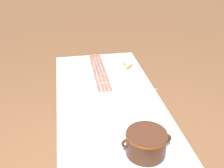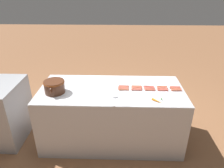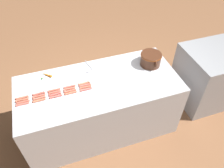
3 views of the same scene
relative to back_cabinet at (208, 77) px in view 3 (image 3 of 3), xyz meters
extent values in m
plane|color=brown|center=(0.01, -1.80, -0.47)|extent=(20.00, 20.00, 0.00)
cube|color=#ADAFB5|center=(0.01, -1.80, -0.02)|extent=(0.96, 2.09, 0.90)
cube|color=silver|center=(0.01, -1.80, 0.43)|extent=(0.94, 2.05, 0.00)
cube|color=#939599|center=(0.00, 0.00, 0.00)|extent=(0.82, 0.84, 0.94)
cylinder|color=#C2644B|center=(-0.03, -2.73, 0.44)|extent=(0.03, 0.13, 0.03)
sphere|color=#C2644B|center=(-0.03, -2.80, 0.44)|extent=(0.03, 0.03, 0.03)
sphere|color=#C2644B|center=(-0.03, -2.66, 0.44)|extent=(0.03, 0.03, 0.03)
cylinder|color=#C85B4C|center=(-0.03, -2.54, 0.44)|extent=(0.03, 0.13, 0.03)
sphere|color=#C85B4C|center=(-0.04, -2.60, 0.44)|extent=(0.03, 0.03, 0.03)
sphere|color=#C85B4C|center=(-0.03, -2.47, 0.44)|extent=(0.03, 0.03, 0.03)
cylinder|color=#C15B48|center=(-0.03, -2.36, 0.44)|extent=(0.03, 0.13, 0.03)
sphere|color=#C15B48|center=(-0.03, -2.42, 0.44)|extent=(0.03, 0.03, 0.03)
sphere|color=#C15B48|center=(-0.04, -2.29, 0.44)|extent=(0.03, 0.03, 0.03)
cylinder|color=#CA5F51|center=(-0.03, -2.16, 0.44)|extent=(0.03, 0.13, 0.03)
sphere|color=#CA5F51|center=(-0.03, -2.23, 0.44)|extent=(0.03, 0.03, 0.03)
sphere|color=#CA5F51|center=(-0.03, -2.10, 0.44)|extent=(0.03, 0.03, 0.03)
cylinder|color=#C1684A|center=(-0.03, -1.98, 0.44)|extent=(0.04, 0.13, 0.03)
sphere|color=#C1684A|center=(-0.04, -2.04, 0.44)|extent=(0.03, 0.03, 0.03)
sphere|color=#C1684A|center=(-0.03, -1.91, 0.44)|extent=(0.03, 0.03, 0.03)
cylinder|color=#C56448|center=(0.01, -2.73, 0.44)|extent=(0.03, 0.13, 0.03)
sphere|color=#C56448|center=(0.01, -2.80, 0.44)|extent=(0.03, 0.03, 0.03)
sphere|color=#C56448|center=(0.00, -2.67, 0.44)|extent=(0.03, 0.03, 0.03)
cylinder|color=#C45B47|center=(0.01, -2.54, 0.44)|extent=(0.03, 0.13, 0.03)
sphere|color=#C45B47|center=(0.01, -2.60, 0.44)|extent=(0.03, 0.03, 0.03)
sphere|color=#C45B47|center=(0.00, -2.47, 0.44)|extent=(0.03, 0.03, 0.03)
cylinder|color=#C1614D|center=(0.00, -2.35, 0.44)|extent=(0.03, 0.13, 0.03)
sphere|color=#C1614D|center=(0.01, -2.42, 0.44)|extent=(0.03, 0.03, 0.03)
sphere|color=#C1614D|center=(0.00, -2.29, 0.44)|extent=(0.03, 0.03, 0.03)
cylinder|color=#C0634C|center=(0.00, -2.17, 0.44)|extent=(0.04, 0.13, 0.03)
sphere|color=#C0634C|center=(0.01, -2.24, 0.44)|extent=(0.03, 0.03, 0.03)
sphere|color=#C0634C|center=(0.00, -2.10, 0.44)|extent=(0.03, 0.03, 0.03)
cylinder|color=#C05E51|center=(0.01, -1.98, 0.44)|extent=(0.03, 0.13, 0.03)
sphere|color=#C05E51|center=(0.01, -2.04, 0.44)|extent=(0.03, 0.03, 0.03)
sphere|color=#C05E51|center=(0.01, -1.91, 0.44)|extent=(0.03, 0.03, 0.03)
cylinder|color=#C55C49|center=(0.04, -2.72, 0.44)|extent=(0.03, 0.13, 0.03)
sphere|color=#C55C49|center=(0.04, -2.79, 0.44)|extent=(0.03, 0.03, 0.03)
sphere|color=#C55C49|center=(0.04, -2.66, 0.44)|extent=(0.03, 0.03, 0.03)
cylinder|color=#C26650|center=(0.04, -2.54, 0.44)|extent=(0.03, 0.13, 0.03)
sphere|color=#C26650|center=(0.04, -2.60, 0.44)|extent=(0.03, 0.03, 0.03)
sphere|color=#C26650|center=(0.05, -2.47, 0.44)|extent=(0.03, 0.03, 0.03)
cylinder|color=#CA5A4E|center=(0.04, -2.35, 0.44)|extent=(0.03, 0.13, 0.03)
sphere|color=#CA5A4E|center=(0.04, -2.42, 0.44)|extent=(0.03, 0.03, 0.03)
sphere|color=#CA5A4E|center=(0.05, -2.29, 0.44)|extent=(0.03, 0.03, 0.03)
cylinder|color=#CD5F49|center=(0.04, -2.17, 0.44)|extent=(0.03, 0.13, 0.03)
sphere|color=#CD5F49|center=(0.04, -2.24, 0.44)|extent=(0.03, 0.03, 0.03)
sphere|color=#CD5F49|center=(0.04, -2.11, 0.44)|extent=(0.03, 0.03, 0.03)
cylinder|color=#C5654A|center=(0.04, -1.98, 0.44)|extent=(0.03, 0.13, 0.03)
sphere|color=#C5654A|center=(0.04, -2.04, 0.44)|extent=(0.03, 0.03, 0.03)
sphere|color=#C5654A|center=(0.04, -1.91, 0.44)|extent=(0.03, 0.03, 0.03)
cylinder|color=#C75E4E|center=(0.08, -2.73, 0.44)|extent=(0.03, 0.13, 0.03)
sphere|color=#C75E4E|center=(0.08, -2.80, 0.44)|extent=(0.03, 0.03, 0.03)
sphere|color=#C75E4E|center=(0.07, -2.66, 0.44)|extent=(0.03, 0.03, 0.03)
cylinder|color=#C36648|center=(0.08, -2.54, 0.44)|extent=(0.03, 0.13, 0.03)
sphere|color=#C36648|center=(0.08, -2.61, 0.44)|extent=(0.03, 0.03, 0.03)
sphere|color=#C36648|center=(0.08, -2.48, 0.44)|extent=(0.03, 0.03, 0.03)
cylinder|color=#C9594D|center=(0.08, -2.35, 0.44)|extent=(0.03, 0.13, 0.03)
sphere|color=#C9594D|center=(0.08, -2.42, 0.44)|extent=(0.03, 0.03, 0.03)
sphere|color=#C9594D|center=(0.08, -2.28, 0.44)|extent=(0.03, 0.03, 0.03)
cylinder|color=#CD6548|center=(0.08, -2.17, 0.44)|extent=(0.03, 0.13, 0.03)
sphere|color=#CD6548|center=(0.08, -2.24, 0.44)|extent=(0.03, 0.03, 0.03)
sphere|color=#CD6548|center=(0.08, -2.11, 0.44)|extent=(0.03, 0.03, 0.03)
cylinder|color=#CD5C50|center=(0.08, -1.98, 0.44)|extent=(0.03, 0.13, 0.03)
sphere|color=#CD5C50|center=(0.08, -2.05, 0.44)|extent=(0.03, 0.03, 0.03)
sphere|color=#CD5C50|center=(0.08, -1.92, 0.44)|extent=(0.03, 0.03, 0.03)
cylinder|color=#472616|center=(-0.12, -1.02, 0.52)|extent=(0.28, 0.28, 0.17)
torus|color=brown|center=(-0.12, -1.02, 0.59)|extent=(0.29, 0.29, 0.03)
torus|color=#472616|center=(-0.26, -1.02, 0.53)|extent=(0.08, 0.02, 0.08)
torus|color=#472616|center=(0.02, -1.02, 0.53)|extent=(0.08, 0.02, 0.08)
cylinder|color=#B7B7BC|center=(-0.37, -1.83, 0.44)|extent=(0.22, 0.06, 0.01)
ellipsoid|color=#B7B7BC|center=(-0.24, -1.86, 0.44)|extent=(0.06, 0.08, 0.02)
cone|color=orange|center=(-0.35, -2.41, 0.45)|extent=(0.14, 0.15, 0.03)
sphere|color=#387F2D|center=(-0.29, -2.47, 0.45)|extent=(0.02, 0.02, 0.02)
camera|label=1|loc=(0.37, 0.39, 1.79)|focal=44.60mm
camera|label=2|loc=(-2.64, -1.90, 1.81)|focal=33.16mm
camera|label=3|loc=(1.95, -2.28, 2.38)|focal=35.28mm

